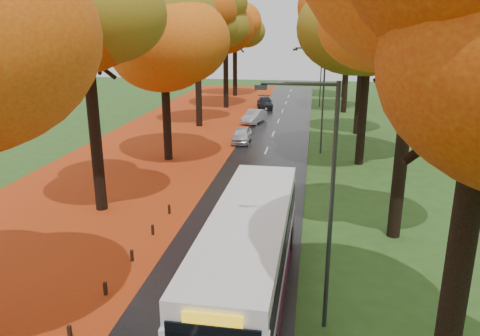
% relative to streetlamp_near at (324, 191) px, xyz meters
% --- Properties ---
extents(road, '(6.50, 90.00, 0.04)m').
position_rel_streetlamp_near_xyz_m(road, '(-3.95, 17.00, -4.69)').
color(road, black).
rests_on(road, ground).
extents(centre_line, '(0.12, 90.00, 0.01)m').
position_rel_streetlamp_near_xyz_m(centre_line, '(-3.95, 17.00, -4.67)').
color(centre_line, silver).
rests_on(centre_line, road).
extents(leaf_verge, '(12.00, 90.00, 0.02)m').
position_rel_streetlamp_near_xyz_m(leaf_verge, '(-12.95, 17.00, -4.70)').
color(leaf_verge, maroon).
rests_on(leaf_verge, ground).
extents(leaf_drift, '(0.90, 90.00, 0.01)m').
position_rel_streetlamp_near_xyz_m(leaf_drift, '(-7.00, 17.00, -4.67)').
color(leaf_drift, '#B94212').
rests_on(leaf_drift, road).
extents(trees_left, '(9.20, 74.00, 13.88)m').
position_rel_streetlamp_near_xyz_m(trees_left, '(-11.13, 19.06, 4.82)').
color(trees_left, black).
rests_on(trees_left, ground).
extents(trees_right, '(9.30, 74.20, 13.96)m').
position_rel_streetlamp_near_xyz_m(trees_right, '(3.24, 18.91, 4.98)').
color(trees_right, black).
rests_on(trees_right, ground).
extents(streetlamp_near, '(2.45, 0.18, 8.00)m').
position_rel_streetlamp_near_xyz_m(streetlamp_near, '(0.00, 0.00, 0.00)').
color(streetlamp_near, '#333538').
rests_on(streetlamp_near, ground).
extents(streetlamp_mid, '(2.45, 0.18, 8.00)m').
position_rel_streetlamp_near_xyz_m(streetlamp_mid, '(0.00, 22.00, 0.00)').
color(streetlamp_mid, '#333538').
rests_on(streetlamp_mid, ground).
extents(streetlamp_far, '(2.45, 0.18, 8.00)m').
position_rel_streetlamp_near_xyz_m(streetlamp_far, '(0.00, 44.00, 0.00)').
color(streetlamp_far, '#333538').
rests_on(streetlamp_far, ground).
extents(bus, '(2.83, 11.87, 3.12)m').
position_rel_streetlamp_near_xyz_m(bus, '(-2.49, 1.63, -3.04)').
color(bus, '#540D22').
rests_on(bus, road).
extents(car_white, '(1.53, 3.65, 1.23)m').
position_rel_streetlamp_near_xyz_m(car_white, '(-6.30, 24.44, -4.06)').
color(car_white, silver).
rests_on(car_white, road).
extents(car_silver, '(2.29, 4.17, 1.30)m').
position_rel_streetlamp_near_xyz_m(car_silver, '(-6.30, 32.73, -4.02)').
color(car_silver, '#929599').
rests_on(car_silver, road).
extents(car_dark, '(2.43, 4.58, 1.26)m').
position_rel_streetlamp_near_xyz_m(car_dark, '(-6.20, 41.86, -4.04)').
color(car_dark, black).
rests_on(car_dark, road).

